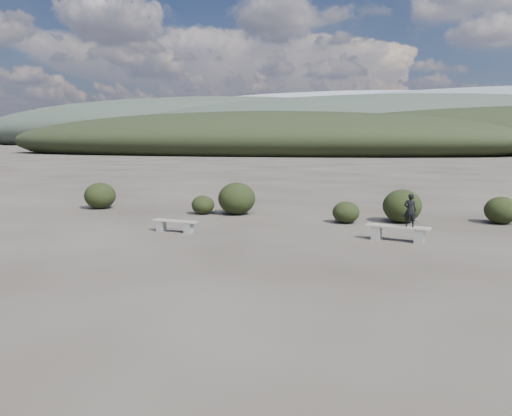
# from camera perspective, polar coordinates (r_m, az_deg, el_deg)

# --- Properties ---
(ground) EXTENTS (1200.00, 1200.00, 0.00)m
(ground) POSITION_cam_1_polar(r_m,az_deg,el_deg) (11.36, -4.02, -7.88)
(ground) COLOR #302B25
(ground) RESTS_ON ground
(bench_left) EXTENTS (1.62, 0.53, 0.40)m
(bench_left) POSITION_cam_1_polar(r_m,az_deg,el_deg) (16.83, -9.26, -1.94)
(bench_left) COLOR gray
(bench_left) RESTS_ON ground
(bench_right) EXTENTS (1.94, 0.75, 0.48)m
(bench_right) POSITION_cam_1_polar(r_m,az_deg,el_deg) (15.74, 15.88, -2.65)
(bench_right) COLOR gray
(bench_right) RESTS_ON ground
(seated_person) EXTENTS (0.37, 0.25, 1.00)m
(seated_person) POSITION_cam_1_polar(r_m,az_deg,el_deg) (15.58, 17.20, -0.24)
(seated_person) COLOR black
(seated_person) RESTS_ON bench_right
(shrub_a) EXTENTS (0.95, 0.95, 0.78)m
(shrub_a) POSITION_cam_1_polar(r_m,az_deg,el_deg) (20.71, -6.08, 0.37)
(shrub_a) COLOR black
(shrub_a) RESTS_ON ground
(shrub_b) EXTENTS (1.54, 1.54, 1.32)m
(shrub_b) POSITION_cam_1_polar(r_m,az_deg,el_deg) (20.52, -2.21, 1.09)
(shrub_b) COLOR black
(shrub_b) RESTS_ON ground
(shrub_c) EXTENTS (1.00, 1.00, 0.80)m
(shrub_c) POSITION_cam_1_polar(r_m,az_deg,el_deg) (18.71, 10.24, -0.49)
(shrub_c) COLOR black
(shrub_c) RESTS_ON ground
(shrub_d) EXTENTS (1.41, 1.41, 1.24)m
(shrub_d) POSITION_cam_1_polar(r_m,az_deg,el_deg) (19.27, 16.36, 0.22)
(shrub_d) COLOR black
(shrub_d) RESTS_ON ground
(shrub_e) EXTENTS (1.19, 1.19, 1.00)m
(shrub_e) POSITION_cam_1_polar(r_m,az_deg,el_deg) (20.35, 26.24, -0.23)
(shrub_e) COLOR black
(shrub_e) RESTS_ON ground
(shrub_f) EXTENTS (1.37, 1.37, 1.16)m
(shrub_f) POSITION_cam_1_polar(r_m,az_deg,el_deg) (23.30, -17.40, 1.36)
(shrub_f) COLOR black
(shrub_f) RESTS_ON ground
(mountain_ridges) EXTENTS (500.00, 400.00, 56.00)m
(mountain_ridges) POSITION_cam_1_polar(r_m,az_deg,el_deg) (349.66, 13.20, 8.95)
(mountain_ridges) COLOR black
(mountain_ridges) RESTS_ON ground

